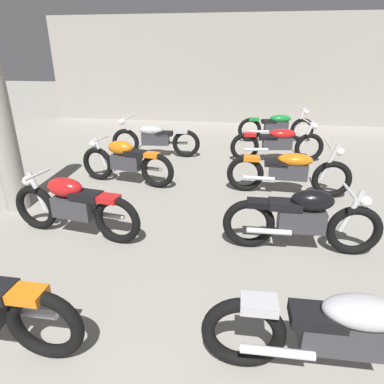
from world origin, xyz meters
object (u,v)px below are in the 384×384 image
(motorcycle_left_row_2, at_px, (73,205))
(motorcycle_right_row_3, at_px, (289,170))
(motorcycle_right_row_1, at_px, (347,332))
(motorcycle_right_row_5, at_px, (277,126))
(motorcycle_right_row_4, at_px, (278,142))
(motorcycle_left_row_3, at_px, (126,161))
(motorcycle_right_row_2, at_px, (302,219))
(motorcycle_left_row_4, at_px, (155,138))

(motorcycle_left_row_2, distance_m, motorcycle_right_row_3, 3.65)
(motorcycle_right_row_1, bearing_deg, motorcycle_right_row_3, 90.30)
(motorcycle_right_row_5, bearing_deg, motorcycle_right_row_4, -93.54)
(motorcycle_right_row_1, height_order, motorcycle_right_row_3, same)
(motorcycle_left_row_2, bearing_deg, motorcycle_right_row_1, -29.89)
(motorcycle_left_row_3, relative_size, motorcycle_right_row_5, 0.90)
(motorcycle_right_row_3, height_order, motorcycle_right_row_5, same)
(motorcycle_right_row_2, relative_size, motorcycle_right_row_3, 0.91)
(motorcycle_left_row_2, bearing_deg, motorcycle_left_row_4, 88.41)
(motorcycle_left_row_4, distance_m, motorcycle_right_row_2, 4.85)
(motorcycle_left_row_3, bearing_deg, motorcycle_left_row_2, -90.86)
(motorcycle_left_row_4, height_order, motorcycle_right_row_4, same)
(motorcycle_left_row_2, height_order, motorcycle_left_row_3, same)
(motorcycle_left_row_3, distance_m, motorcycle_left_row_4, 1.90)
(motorcycle_right_row_5, bearing_deg, motorcycle_left_row_4, -146.75)
(motorcycle_right_row_1, bearing_deg, motorcycle_right_row_2, 91.88)
(motorcycle_left_row_3, xyz_separation_m, motorcycle_left_row_4, (0.08, 1.90, -0.01))
(motorcycle_left_row_2, relative_size, motorcycle_right_row_4, 0.91)
(motorcycle_right_row_2, bearing_deg, motorcycle_left_row_2, -178.59)
(motorcycle_right_row_2, height_order, motorcycle_right_row_5, motorcycle_right_row_5)
(motorcycle_right_row_4, relative_size, motorcycle_right_row_5, 1.00)
(motorcycle_left_row_3, bearing_deg, motorcycle_left_row_4, 87.62)
(motorcycle_right_row_5, bearing_deg, motorcycle_left_row_3, -128.74)
(motorcycle_left_row_2, height_order, motorcycle_right_row_1, motorcycle_right_row_1)
(motorcycle_left_row_4, xyz_separation_m, motorcycle_right_row_5, (3.05, 2.00, 0.00))
(motorcycle_left_row_3, relative_size, motorcycle_left_row_4, 0.90)
(motorcycle_left_row_4, height_order, motorcycle_right_row_1, same)
(motorcycle_left_row_4, xyz_separation_m, motorcycle_right_row_2, (2.92, -3.88, 0.01))
(motorcycle_left_row_3, xyz_separation_m, motorcycle_right_row_1, (3.06, -3.83, -0.01))
(motorcycle_left_row_2, relative_size, motorcycle_left_row_3, 1.00)
(motorcycle_left_row_2, relative_size, motorcycle_right_row_3, 0.90)
(motorcycle_right_row_5, bearing_deg, motorcycle_right_row_3, -91.26)
(motorcycle_left_row_3, height_order, motorcycle_left_row_4, motorcycle_left_row_4)
(motorcycle_right_row_2, bearing_deg, motorcycle_right_row_1, -88.12)
(motorcycle_right_row_3, relative_size, motorcycle_right_row_4, 1.00)
(motorcycle_right_row_1, bearing_deg, motorcycle_right_row_5, 89.49)
(motorcycle_right_row_4, bearing_deg, motorcycle_left_row_3, -147.11)
(motorcycle_left_row_4, xyz_separation_m, motorcycle_right_row_1, (2.98, -5.73, 0.00))
(motorcycle_right_row_4, xyz_separation_m, motorcycle_right_row_5, (0.12, 1.95, 0.00))
(motorcycle_left_row_2, distance_m, motorcycle_right_row_4, 5.02)
(motorcycle_left_row_3, height_order, motorcycle_right_row_5, motorcycle_right_row_5)
(motorcycle_left_row_2, xyz_separation_m, motorcycle_right_row_5, (3.16, 5.95, -0.01))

